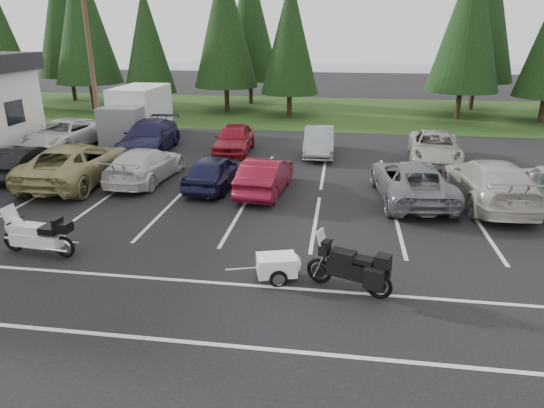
{
  "coord_description": "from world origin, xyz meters",
  "views": [
    {
      "loc": [
        3.94,
        -14.11,
        6.13
      ],
      "look_at": [
        1.95,
        -0.5,
        1.12
      ],
      "focal_mm": 32.0,
      "sensor_mm": 36.0,
      "label": 1
    }
  ],
  "objects_px": {
    "car_near_2": "(77,163)",
    "car_near_3": "(145,165)",
    "car_far_3": "(319,141)",
    "box_truck": "(134,114)",
    "touring_motorcycle": "(36,232)",
    "car_near_4": "(214,171)",
    "car_near_5": "(265,175)",
    "utility_pole": "(90,56)",
    "car_near_7": "(489,182)",
    "car_far_4": "(435,147)",
    "car_far_1": "(149,137)",
    "car_far_0": "(64,134)",
    "cargo_trailer": "(276,267)",
    "adventure_motorcycle": "(349,263)",
    "car_near_6": "(412,181)",
    "car_far_2": "(234,139)",
    "car_near_1": "(27,161)"
  },
  "relations": [
    {
      "from": "car_near_6",
      "to": "car_far_2",
      "type": "bearing_deg",
      "value": -42.52
    },
    {
      "from": "car_near_2",
      "to": "car_near_3",
      "type": "bearing_deg",
      "value": -169.17
    },
    {
      "from": "car_far_3",
      "to": "car_near_3",
      "type": "bearing_deg",
      "value": -143.52
    },
    {
      "from": "car_near_2",
      "to": "car_far_3",
      "type": "relative_size",
      "value": 1.43
    },
    {
      "from": "car_near_1",
      "to": "car_near_3",
      "type": "relative_size",
      "value": 0.85
    },
    {
      "from": "car_near_4",
      "to": "car_near_5",
      "type": "distance_m",
      "value": 2.15
    },
    {
      "from": "car_near_7",
      "to": "car_far_4",
      "type": "relative_size",
      "value": 1.12
    },
    {
      "from": "car_far_3",
      "to": "box_truck",
      "type": "bearing_deg",
      "value": 166.08
    },
    {
      "from": "cargo_trailer",
      "to": "adventure_motorcycle",
      "type": "relative_size",
      "value": 0.59
    },
    {
      "from": "car_near_3",
      "to": "car_near_7",
      "type": "relative_size",
      "value": 0.86
    },
    {
      "from": "adventure_motorcycle",
      "to": "car_far_3",
      "type": "bearing_deg",
      "value": 117.32
    },
    {
      "from": "car_near_4",
      "to": "car_far_4",
      "type": "distance_m",
      "value": 11.01
    },
    {
      "from": "car_far_1",
      "to": "touring_motorcycle",
      "type": "height_order",
      "value": "car_far_1"
    },
    {
      "from": "car_near_2",
      "to": "car_far_3",
      "type": "xyz_separation_m",
      "value": [
        9.74,
        6.18,
        -0.14
      ]
    },
    {
      "from": "car_near_4",
      "to": "car_near_6",
      "type": "height_order",
      "value": "car_near_6"
    },
    {
      "from": "car_near_4",
      "to": "car_far_2",
      "type": "distance_m",
      "value": 5.79
    },
    {
      "from": "car_near_5",
      "to": "car_far_4",
      "type": "bearing_deg",
      "value": -136.76
    },
    {
      "from": "utility_pole",
      "to": "touring_motorcycle",
      "type": "bearing_deg",
      "value": -69.32
    },
    {
      "from": "car_far_4",
      "to": "car_near_6",
      "type": "bearing_deg",
      "value": -101.4
    },
    {
      "from": "car_far_4",
      "to": "touring_motorcycle",
      "type": "distance_m",
      "value": 17.85
    },
    {
      "from": "utility_pole",
      "to": "car_near_3",
      "type": "relative_size",
      "value": 1.85
    },
    {
      "from": "car_near_3",
      "to": "car_near_5",
      "type": "xyz_separation_m",
      "value": [
        5.25,
        -0.78,
        -0.01
      ]
    },
    {
      "from": "car_far_1",
      "to": "car_far_4",
      "type": "relative_size",
      "value": 1.08
    },
    {
      "from": "utility_pole",
      "to": "car_far_1",
      "type": "relative_size",
      "value": 1.64
    },
    {
      "from": "car_far_4",
      "to": "car_far_0",
      "type": "bearing_deg",
      "value": -174.47
    },
    {
      "from": "car_near_7",
      "to": "cargo_trailer",
      "type": "distance_m",
      "value": 9.76
    },
    {
      "from": "car_far_4",
      "to": "car_far_3",
      "type": "bearing_deg",
      "value": -179.65
    },
    {
      "from": "box_truck",
      "to": "car_near_3",
      "type": "relative_size",
      "value": 1.15
    },
    {
      "from": "utility_pole",
      "to": "car_near_4",
      "type": "distance_m",
      "value": 12.52
    },
    {
      "from": "car_near_2",
      "to": "car_far_1",
      "type": "distance_m",
      "value": 5.57
    },
    {
      "from": "car_near_3",
      "to": "adventure_motorcycle",
      "type": "distance_m",
      "value": 11.67
    },
    {
      "from": "car_far_2",
      "to": "car_far_3",
      "type": "relative_size",
      "value": 1.04
    },
    {
      "from": "car_far_4",
      "to": "cargo_trailer",
      "type": "height_order",
      "value": "car_far_4"
    },
    {
      "from": "car_near_6",
      "to": "car_far_3",
      "type": "relative_size",
      "value": 1.28
    },
    {
      "from": "car_near_6",
      "to": "car_far_3",
      "type": "xyz_separation_m",
      "value": [
        -3.82,
        6.45,
        -0.05
      ]
    },
    {
      "from": "car_far_3",
      "to": "touring_motorcycle",
      "type": "relative_size",
      "value": 1.63
    },
    {
      "from": "car_near_5",
      "to": "car_far_0",
      "type": "relative_size",
      "value": 0.78
    },
    {
      "from": "car_near_5",
      "to": "utility_pole",
      "type": "bearing_deg",
      "value": -31.61
    },
    {
      "from": "car_near_3",
      "to": "car_near_5",
      "type": "height_order",
      "value": "car_near_3"
    },
    {
      "from": "car_near_5",
      "to": "car_far_4",
      "type": "xyz_separation_m",
      "value": [
        7.37,
        5.86,
        0.01
      ]
    },
    {
      "from": "box_truck",
      "to": "touring_motorcycle",
      "type": "distance_m",
      "value": 15.52
    },
    {
      "from": "car_far_0",
      "to": "cargo_trailer",
      "type": "distance_m",
      "value": 18.45
    },
    {
      "from": "utility_pole",
      "to": "car_near_7",
      "type": "distance_m",
      "value": 21.37
    },
    {
      "from": "car_near_7",
      "to": "car_near_4",
      "type": "bearing_deg",
      "value": -5.63
    },
    {
      "from": "car_near_5",
      "to": "car_near_7",
      "type": "distance_m",
      "value": 8.31
    },
    {
      "from": "car_far_1",
      "to": "car_far_3",
      "type": "bearing_deg",
      "value": 0.4
    },
    {
      "from": "car_near_1",
      "to": "car_near_4",
      "type": "distance_m",
      "value": 8.49
    },
    {
      "from": "utility_pole",
      "to": "car_near_5",
      "type": "height_order",
      "value": "utility_pole"
    },
    {
      "from": "car_near_4",
      "to": "car_near_6",
      "type": "relative_size",
      "value": 0.75
    },
    {
      "from": "car_near_4",
      "to": "car_far_4",
      "type": "height_order",
      "value": "car_far_4"
    }
  ]
}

